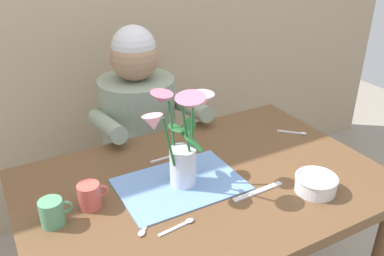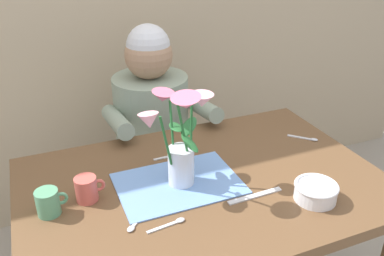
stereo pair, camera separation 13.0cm
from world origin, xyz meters
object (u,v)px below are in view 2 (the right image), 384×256
object	(u,v)px
dinner_knife	(255,196)
coffee_cup	(87,189)
seated_person	(153,144)
ceramic_bowl	(316,191)
tea_cup	(48,202)
flower_vase	(180,137)

from	to	relation	value
dinner_knife	coffee_cup	size ratio (longest dim) A/B	2.04
seated_person	ceramic_bowl	distance (m)	0.90
seated_person	tea_cup	xyz separation A→B (m)	(-0.50, -0.60, 0.22)
flower_vase	seated_person	bearing A→B (deg)	81.64
ceramic_bowl	dinner_knife	size ratio (longest dim) A/B	0.72
flower_vase	coffee_cup	world-z (taller)	flower_vase
dinner_knife	tea_cup	bearing A→B (deg)	163.46
tea_cup	ceramic_bowl	bearing A→B (deg)	-17.59
seated_person	dinner_knife	size ratio (longest dim) A/B	5.97
dinner_knife	coffee_cup	bearing A→B (deg)	157.51
dinner_knife	ceramic_bowl	bearing A→B (deg)	-28.47
flower_vase	tea_cup	size ratio (longest dim) A/B	3.68
tea_cup	coffee_cup	world-z (taller)	same
ceramic_bowl	dinner_knife	world-z (taller)	ceramic_bowl
ceramic_bowl	coffee_cup	bearing A→B (deg)	157.61
seated_person	tea_cup	bearing A→B (deg)	-133.55
flower_vase	ceramic_bowl	world-z (taller)	flower_vase
tea_cup	seated_person	bearing A→B (deg)	49.92
dinner_knife	coffee_cup	world-z (taller)	coffee_cup
ceramic_bowl	tea_cup	distance (m)	0.81
coffee_cup	dinner_knife	bearing A→B (deg)	-20.83
ceramic_bowl	coffee_cup	xyz separation A→B (m)	(-0.65, 0.27, 0.01)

